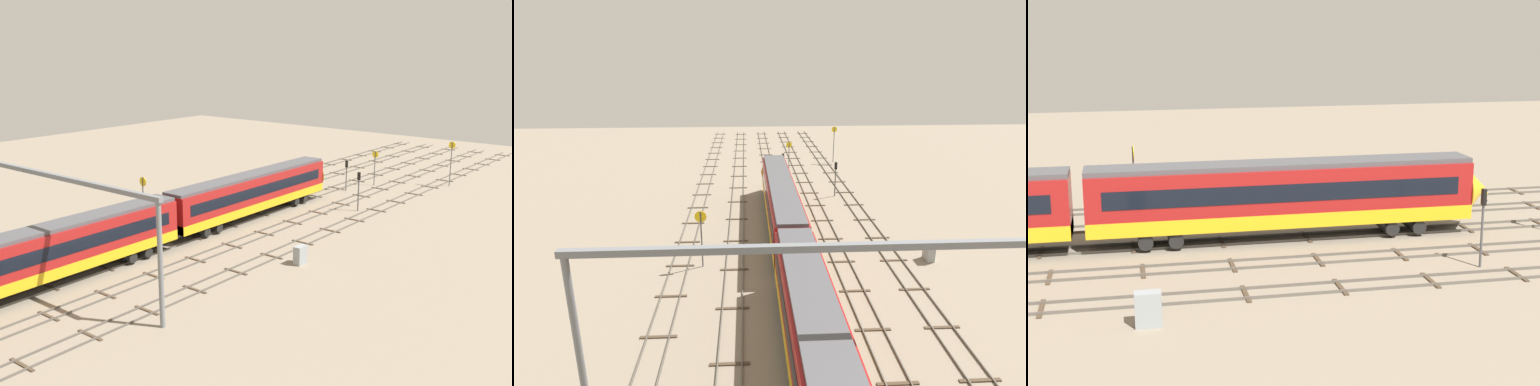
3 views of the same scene
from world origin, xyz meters
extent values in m
plane|color=gray|center=(0.00, 0.00, 0.00)|extent=(140.21, 140.21, 0.00)
cube|color=#59544C|center=(0.00, -10.11, 0.08)|extent=(124.21, 0.07, 0.16)
cube|color=#59544C|center=(0.00, -8.67, 0.08)|extent=(124.21, 0.07, 0.16)
cube|color=#473828|center=(-9.94, -9.39, 0.04)|extent=(0.24, 2.40, 0.08)
cube|color=#473828|center=(-4.97, -9.39, 0.04)|extent=(0.24, 2.40, 0.08)
cube|color=#473828|center=(0.00, -9.39, 0.04)|extent=(0.24, 2.40, 0.08)
cube|color=#473828|center=(4.97, -9.39, 0.04)|extent=(0.24, 2.40, 0.08)
cube|color=#473828|center=(9.94, -9.39, 0.04)|extent=(0.24, 2.40, 0.08)
cube|color=#473828|center=(14.90, -9.39, 0.04)|extent=(0.24, 2.40, 0.08)
cube|color=#59544C|center=(0.00, -5.41, 0.08)|extent=(124.21, 0.07, 0.16)
cube|color=#59544C|center=(0.00, -3.98, 0.08)|extent=(124.21, 0.07, 0.16)
cube|color=#473828|center=(-9.94, -4.70, 0.04)|extent=(0.24, 2.40, 0.08)
cube|color=#473828|center=(-4.97, -4.70, 0.04)|extent=(0.24, 2.40, 0.08)
cube|color=#473828|center=(0.00, -4.70, 0.04)|extent=(0.24, 2.40, 0.08)
cube|color=#473828|center=(4.97, -4.70, 0.04)|extent=(0.24, 2.40, 0.08)
cube|color=#473828|center=(9.94, -4.70, 0.04)|extent=(0.24, 2.40, 0.08)
cube|color=#473828|center=(14.90, -4.70, 0.04)|extent=(0.24, 2.40, 0.08)
cube|color=#59544C|center=(0.00, -0.72, 0.08)|extent=(124.21, 0.07, 0.16)
cube|color=#59544C|center=(0.00, 0.72, 0.08)|extent=(124.21, 0.07, 0.16)
cube|color=#473828|center=(-10.80, 0.00, 0.04)|extent=(0.24, 2.40, 0.08)
cube|color=#473828|center=(-5.40, 0.00, 0.04)|extent=(0.24, 2.40, 0.08)
cube|color=#473828|center=(0.00, 0.00, 0.04)|extent=(0.24, 2.40, 0.08)
cube|color=#473828|center=(5.40, 0.00, 0.04)|extent=(0.24, 2.40, 0.08)
cube|color=#473828|center=(10.80, 0.00, 0.04)|extent=(0.24, 2.40, 0.08)
cube|color=#473828|center=(16.20, 0.00, 0.04)|extent=(0.24, 2.40, 0.08)
cube|color=#473828|center=(21.60, 0.00, 0.04)|extent=(0.24, 2.40, 0.08)
cube|color=#59544C|center=(0.00, 3.98, 0.08)|extent=(124.21, 0.07, 0.16)
cube|color=#59544C|center=(0.00, 5.41, 0.08)|extent=(124.21, 0.07, 0.16)
cube|color=#473828|center=(-11.83, 4.70, 0.04)|extent=(0.24, 2.40, 0.08)
cube|color=#473828|center=(-5.91, 4.70, 0.04)|extent=(0.24, 2.40, 0.08)
cube|color=#473828|center=(0.00, 4.70, 0.04)|extent=(0.24, 2.40, 0.08)
cube|color=#473828|center=(5.91, 4.70, 0.04)|extent=(0.24, 2.40, 0.08)
cube|color=#473828|center=(11.83, 4.70, 0.04)|extent=(0.24, 2.40, 0.08)
cube|color=#473828|center=(17.74, 4.70, 0.04)|extent=(0.24, 2.40, 0.08)
cube|color=#473828|center=(23.66, 4.70, 0.04)|extent=(0.24, 2.40, 0.08)
cube|color=#59544C|center=(0.00, 8.67, 0.08)|extent=(124.21, 0.07, 0.16)
cube|color=#59544C|center=(0.00, 10.11, 0.08)|extent=(124.21, 0.07, 0.16)
cube|color=#473828|center=(-9.94, 9.39, 0.04)|extent=(0.24, 2.40, 0.08)
cube|color=#473828|center=(-4.97, 9.39, 0.04)|extent=(0.24, 2.40, 0.08)
cube|color=#473828|center=(0.00, 9.39, 0.04)|extent=(0.24, 2.40, 0.08)
cube|color=#473828|center=(4.97, 9.39, 0.04)|extent=(0.24, 2.40, 0.08)
cube|color=#473828|center=(9.94, 9.39, 0.04)|extent=(0.24, 2.40, 0.08)
cube|color=#473828|center=(14.90, 9.39, 0.04)|extent=(0.24, 2.40, 0.08)
cube|color=#473828|center=(19.87, 9.39, 0.04)|extent=(0.24, 2.40, 0.08)
cube|color=#473828|center=(24.84, 9.39, 0.04)|extent=(0.24, 2.40, 0.08)
cube|color=maroon|center=(3.90, 0.00, 2.86)|extent=(24.00, 2.90, 3.60)
cube|color=gold|center=(3.90, 0.00, 1.51)|extent=(24.00, 2.94, 0.90)
cube|color=#4C4C51|center=(3.90, 0.00, 4.81)|extent=(24.00, 2.50, 0.30)
cube|color=black|center=(3.90, -1.46, 3.29)|extent=(22.00, 0.04, 1.10)
cube|color=black|center=(3.90, 1.46, 3.29)|extent=(22.00, 0.04, 1.10)
cylinder|color=black|center=(-4.68, 0.00, 0.61)|extent=(0.90, 2.70, 0.90)
cylinder|color=black|center=(-2.88, 0.00, 0.61)|extent=(0.90, 2.70, 0.90)
cylinder|color=black|center=(10.68, 0.00, 0.61)|extent=(0.90, 2.70, 0.90)
cylinder|color=black|center=(12.48, 0.00, 0.61)|extent=(0.90, 2.70, 0.90)
cone|color=gold|center=(16.70, 0.00, 2.68)|extent=(1.60, 3.24, 3.24)
cylinder|color=#4C4C51|center=(-5.10, 7.42, 2.51)|extent=(0.12, 0.12, 5.02)
cylinder|color=yellow|center=(-5.06, 7.42, 4.57)|extent=(0.05, 0.99, 0.99)
cube|color=black|center=(-5.03, 7.42, 4.57)|extent=(0.02, 0.45, 0.12)
cylinder|color=#4C4C51|center=(13.54, -7.74, 1.79)|extent=(0.14, 0.14, 3.59)
cube|color=black|center=(13.54, -7.74, 4.04)|extent=(0.20, 0.32, 0.90)
sphere|color=yellow|center=(13.65, -7.74, 4.23)|extent=(0.20, 0.20, 0.20)
sphere|color=#262626|center=(13.65, -7.74, 3.84)|extent=(0.20, 0.20, 0.20)
cube|color=gray|center=(-4.96, -12.51, 0.82)|extent=(1.21, 0.69, 1.64)
cube|color=#333333|center=(-4.34, -12.51, 1.07)|extent=(0.02, 0.49, 0.24)
camera|label=1|loc=(-47.78, -41.60, 19.02)|focal=44.08mm
camera|label=2|loc=(-39.22, 3.50, 17.53)|focal=30.54mm
camera|label=3|loc=(-5.71, -46.08, 13.81)|focal=54.53mm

